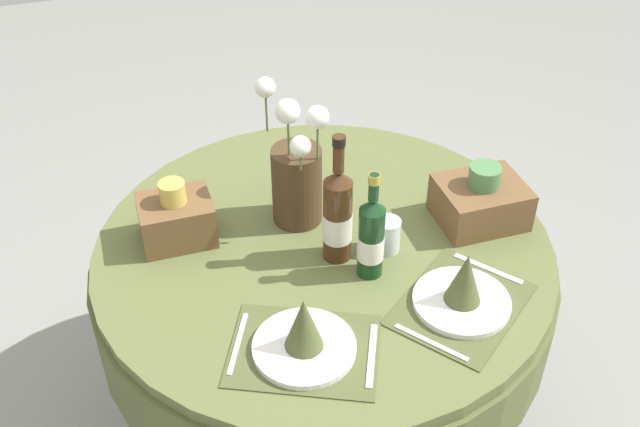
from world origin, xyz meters
TOP-DOWN VIEW (x-y plane):
  - ground at (0.00, 0.00)m, footprint 8.00×8.00m
  - dining_table at (0.00, 0.00)m, footprint 1.26×1.26m
  - place_setting_left at (-0.16, -0.35)m, footprint 0.42×0.38m
  - place_setting_right at (0.25, -0.32)m, footprint 0.43×0.41m
  - flower_vase at (-0.04, 0.13)m, footprint 0.15×0.26m
  - wine_bottle_left at (0.02, -0.06)m, footprint 0.08×0.08m
  - wine_bottle_centre at (0.08, -0.14)m, footprint 0.07×0.07m
  - tumbler_near_left at (0.15, -0.07)m, footprint 0.07×0.07m
  - woven_basket_side_left at (-0.37, 0.14)m, footprint 0.19×0.15m
  - woven_basket_side_right at (0.45, -0.03)m, footprint 0.23×0.19m

SIDE VIEW (x-z plane):
  - ground at x=0.00m, z-range 0.00..0.00m
  - dining_table at x=0.00m, z-range 0.24..1.01m
  - place_setting_left at x=-0.16m, z-range 0.74..0.90m
  - place_setting_right at x=0.25m, z-range 0.74..0.90m
  - tumbler_near_left at x=0.15m, z-range 0.77..0.86m
  - woven_basket_side_right at x=0.45m, z-range 0.75..0.92m
  - woven_basket_side_left at x=-0.37m, z-range 0.75..0.93m
  - wine_bottle_centre at x=0.08m, z-range 0.73..1.04m
  - wine_bottle_left at x=0.02m, z-range 0.72..1.09m
  - flower_vase at x=-0.04m, z-range 0.73..1.11m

